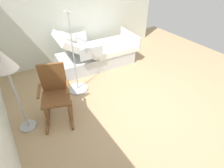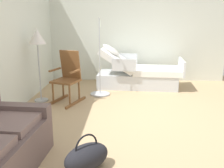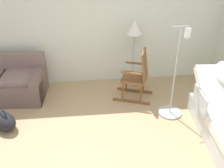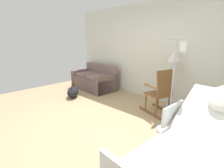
{
  "view_description": "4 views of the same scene",
  "coord_description": "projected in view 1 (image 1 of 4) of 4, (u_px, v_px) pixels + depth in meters",
  "views": [
    {
      "loc": [
        -1.81,
        2.01,
        2.53
      ],
      "look_at": [
        0.2,
        0.7,
        0.79
      ],
      "focal_mm": 29.75,
      "sensor_mm": 36.0,
      "label": 1
    },
    {
      "loc": [
        -4.26,
        0.33,
        1.67
      ],
      "look_at": [
        -0.09,
        0.52,
        0.61
      ],
      "focal_mm": 41.58,
      "sensor_mm": 36.0,
      "label": 2
    },
    {
      "loc": [
        -0.15,
        -2.96,
        2.89
      ],
      "look_at": [
        0.23,
        0.62,
        0.83
      ],
      "focal_mm": 41.02,
      "sensor_mm": 36.0,
      "label": 3
    },
    {
      "loc": [
        2.52,
        -1.94,
        1.67
      ],
      "look_at": [
        0.22,
        0.5,
        0.79
      ],
      "focal_mm": 26.58,
      "sensor_mm": 36.0,
      "label": 4
    }
  ],
  "objects": [
    {
      "name": "ground_plane",
      "position": [
        148.0,
        110.0,
        3.6
      ],
      "size": [
        7.05,
        7.05,
        0.0
      ],
      "primitive_type": "plane",
      "color": "tan"
    },
    {
      "name": "side_wall",
      "position": [
        78.0,
        6.0,
        4.75
      ],
      "size": [
        0.1,
        4.81,
        2.7
      ],
      "primitive_type": "cube",
      "color": "silver",
      "rests_on": "ground"
    },
    {
      "name": "hospital_bed",
      "position": [
        96.0,
        54.0,
        4.86
      ],
      "size": [
        1.12,
        2.12,
        1.1
      ],
      "color": "silver",
      "rests_on": "ground"
    },
    {
      "name": "rocking_chair",
      "position": [
        55.0,
        93.0,
        3.22
      ],
      "size": [
        0.88,
        0.7,
        1.05
      ],
      "color": "brown",
      "rests_on": "ground"
    },
    {
      "name": "floor_lamp",
      "position": [
        5.0,
        66.0,
        2.55
      ],
      "size": [
        0.34,
        0.34,
        1.48
      ],
      "color": "#B2B5BA",
      "rests_on": "ground"
    },
    {
      "name": "iv_pole",
      "position": [
        77.0,
        80.0,
        4.0
      ],
      "size": [
        0.44,
        0.44,
        1.69
      ],
      "color": "#B2B5BA",
      "rests_on": "ground"
    }
  ]
}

